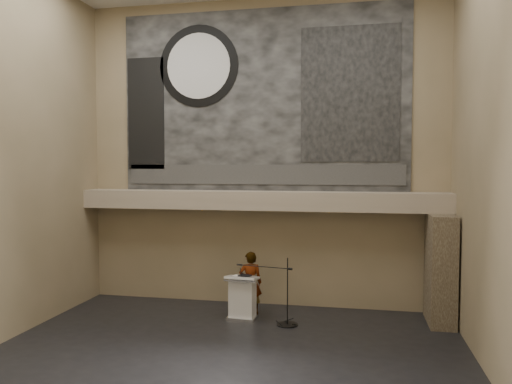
# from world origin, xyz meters

# --- Properties ---
(floor) EXTENTS (10.00, 10.00, 0.00)m
(floor) POSITION_xyz_m (0.00, 0.00, 0.00)
(floor) COLOR black
(floor) RESTS_ON ground
(wall_back) EXTENTS (10.00, 0.02, 8.50)m
(wall_back) POSITION_xyz_m (0.00, 4.00, 4.25)
(wall_back) COLOR #796A4C
(wall_back) RESTS_ON floor
(wall_front) EXTENTS (10.00, 0.02, 8.50)m
(wall_front) POSITION_xyz_m (0.00, -4.00, 4.25)
(wall_front) COLOR #796A4C
(wall_front) RESTS_ON floor
(wall_left) EXTENTS (0.02, 8.00, 8.50)m
(wall_left) POSITION_xyz_m (-5.00, 0.00, 4.25)
(wall_left) COLOR #796A4C
(wall_left) RESTS_ON floor
(wall_right) EXTENTS (0.02, 8.00, 8.50)m
(wall_right) POSITION_xyz_m (5.00, 0.00, 4.25)
(wall_right) COLOR #796A4C
(wall_right) RESTS_ON floor
(soffit) EXTENTS (10.00, 0.80, 0.50)m
(soffit) POSITION_xyz_m (0.00, 3.60, 2.95)
(soffit) COLOR gray
(soffit) RESTS_ON wall_back
(sprinkler_left) EXTENTS (0.04, 0.04, 0.06)m
(sprinkler_left) POSITION_xyz_m (-1.60, 3.55, 2.67)
(sprinkler_left) COLOR #B2893D
(sprinkler_left) RESTS_ON soffit
(sprinkler_right) EXTENTS (0.04, 0.04, 0.06)m
(sprinkler_right) POSITION_xyz_m (1.90, 3.55, 2.67)
(sprinkler_right) COLOR #B2893D
(sprinkler_right) RESTS_ON soffit
(banner) EXTENTS (8.00, 0.05, 5.00)m
(banner) POSITION_xyz_m (0.00, 3.97, 5.70)
(banner) COLOR black
(banner) RESTS_ON wall_back
(banner_text_strip) EXTENTS (7.76, 0.02, 0.55)m
(banner_text_strip) POSITION_xyz_m (0.00, 3.93, 3.65)
(banner_text_strip) COLOR #2E2E2E
(banner_text_strip) RESTS_ON banner
(banner_clock_rim) EXTENTS (2.30, 0.02, 2.30)m
(banner_clock_rim) POSITION_xyz_m (-1.80, 3.93, 6.70)
(banner_clock_rim) COLOR black
(banner_clock_rim) RESTS_ON banner
(banner_clock_face) EXTENTS (1.84, 0.02, 1.84)m
(banner_clock_face) POSITION_xyz_m (-1.80, 3.91, 6.70)
(banner_clock_face) COLOR silver
(banner_clock_face) RESTS_ON banner
(banner_building_print) EXTENTS (2.60, 0.02, 3.60)m
(banner_building_print) POSITION_xyz_m (2.40, 3.93, 5.80)
(banner_building_print) COLOR black
(banner_building_print) RESTS_ON banner
(banner_brick_print) EXTENTS (1.10, 0.02, 3.20)m
(banner_brick_print) POSITION_xyz_m (-3.40, 3.93, 5.40)
(banner_brick_print) COLOR black
(banner_brick_print) RESTS_ON banner
(stone_pier) EXTENTS (0.60, 1.40, 2.70)m
(stone_pier) POSITION_xyz_m (4.65, 3.15, 1.35)
(stone_pier) COLOR #44382A
(stone_pier) RESTS_ON floor
(lectern) EXTENTS (0.83, 0.63, 1.14)m
(lectern) POSITION_xyz_m (-0.21, 2.49, 0.55)
(lectern) COLOR silver
(lectern) RESTS_ON floor
(binder) EXTENTS (0.34, 0.30, 0.04)m
(binder) POSITION_xyz_m (-0.14, 2.48, 1.12)
(binder) COLOR black
(binder) RESTS_ON lectern
(papers) EXTENTS (0.27, 0.32, 0.00)m
(papers) POSITION_xyz_m (-0.36, 2.48, 1.10)
(papers) COLOR silver
(papers) RESTS_ON lectern
(speaker_person) EXTENTS (0.67, 0.50, 1.65)m
(speaker_person) POSITION_xyz_m (-0.10, 2.98, 0.83)
(speaker_person) COLOR silver
(speaker_person) RESTS_ON floor
(mic_stand) EXTENTS (1.59, 0.53, 1.66)m
(mic_stand) POSITION_xyz_m (0.92, 2.26, 0.25)
(mic_stand) COLOR black
(mic_stand) RESTS_ON floor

